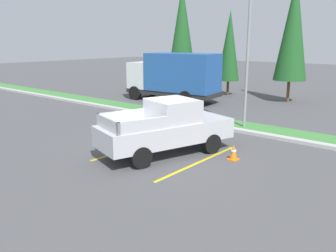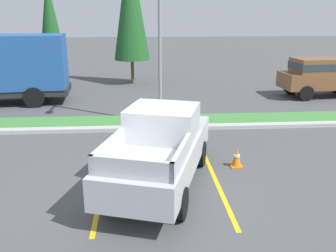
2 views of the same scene
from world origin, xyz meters
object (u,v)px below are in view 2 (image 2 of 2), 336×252
at_px(cargo_truck_distant, 0,67).
at_px(cypress_tree_center, 131,1).
at_px(cypress_tree_left_inner, 50,22).
at_px(street_light, 160,18).
at_px(suv_distant, 323,74).
at_px(pickup_truck_main, 161,148).
at_px(traffic_cone, 237,157).

relative_size(cargo_truck_distant, cypress_tree_center, 0.81).
bearing_deg(cypress_tree_left_inner, street_light, -55.65).
xyz_separation_m(suv_distant, cypress_tree_center, (-10.39, 4.55, 3.84)).
relative_size(pickup_truck_main, cypress_tree_center, 0.64).
height_order(cypress_tree_left_inner, traffic_cone, cypress_tree_left_inner).
height_order(cypress_tree_center, traffic_cone, cypress_tree_center).
relative_size(suv_distant, street_light, 0.64).
distance_m(pickup_truck_main, cypress_tree_left_inner, 16.10).
xyz_separation_m(cargo_truck_distant, cypress_tree_center, (6.42, 4.90, 3.23)).
bearing_deg(cypress_tree_center, cypress_tree_left_inner, 178.89).
bearing_deg(suv_distant, street_light, -153.50).
bearing_deg(pickup_truck_main, street_light, 87.03).
bearing_deg(pickup_truck_main, suv_distant, 47.00).
relative_size(street_light, cypress_tree_center, 0.86).
relative_size(pickup_truck_main, traffic_cone, 9.24).
distance_m(cargo_truck_distant, suv_distant, 16.82).
bearing_deg(street_light, traffic_cone, -65.56).
xyz_separation_m(pickup_truck_main, suv_distant, (9.36, 10.03, 0.20)).
xyz_separation_m(pickup_truck_main, cypress_tree_center, (-1.03, 14.59, 4.03)).
xyz_separation_m(suv_distant, cypress_tree_left_inner, (-15.34, 4.65, 2.61)).
distance_m(cypress_tree_center, traffic_cone, 14.80).
xyz_separation_m(cargo_truck_distant, traffic_cone, (9.79, -8.70, -1.56)).
xyz_separation_m(cargo_truck_distant, street_light, (7.74, -4.18, 2.42)).
relative_size(pickup_truck_main, cypress_tree_left_inner, 0.85).
xyz_separation_m(suv_distant, traffic_cone, (-7.02, -9.04, -0.95)).
bearing_deg(pickup_truck_main, cypress_tree_left_inner, 112.17).
relative_size(street_light, cypress_tree_left_inner, 1.13).
bearing_deg(cargo_truck_distant, traffic_cone, -41.61).
relative_size(street_light, traffic_cone, 12.35).
distance_m(cypress_tree_left_inner, cypress_tree_center, 5.10).
relative_size(pickup_truck_main, suv_distant, 1.18).
height_order(pickup_truck_main, cypress_tree_left_inner, cypress_tree_left_inner).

